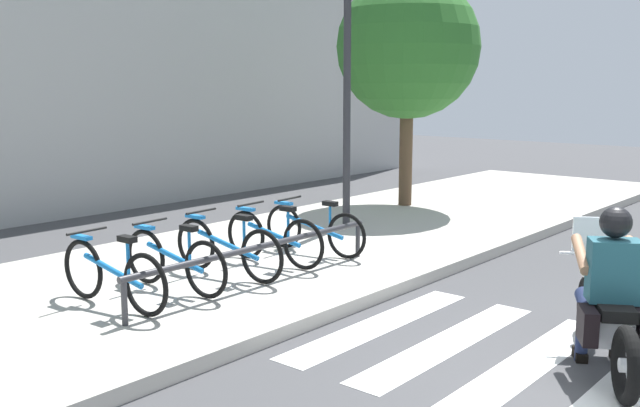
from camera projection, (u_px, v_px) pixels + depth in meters
name	position (u px, v px, depth m)	size (l,w,h in m)	color
ground_plane	(616.00, 396.00, 5.60)	(48.00, 48.00, 0.00)	#424244
sidewalk	(197.00, 277.00, 8.79)	(24.00, 4.40, 0.15)	#B7B2A8
crosswalk_stripe_2	(623.00, 388.00, 5.74)	(2.80, 0.40, 0.01)	white
crosswalk_stripe_3	(529.00, 363.00, 6.25)	(2.80, 0.40, 0.01)	white
crosswalk_stripe_4	(449.00, 342.00, 6.76)	(2.80, 0.40, 0.01)	white
crosswalk_stripe_5	(380.00, 324.00, 7.27)	(2.80, 0.40, 0.01)	white
motorcycle	(606.00, 316.00, 6.12)	(1.84, 1.16, 1.20)	black
rider	(610.00, 277.00, 5.98)	(0.77, 0.72, 1.43)	#1E4C59
bicycle_0	(113.00, 274.00, 7.28)	(0.48, 1.65, 0.78)	black
bicycle_1	(174.00, 260.00, 7.87)	(0.48, 1.61, 0.77)	black
bicycle_2	(227.00, 248.00, 8.46)	(0.48, 1.72, 0.77)	black
bicycle_3	(273.00, 237.00, 9.05)	(0.48, 1.59, 0.77)	black
bicycle_4	(314.00, 229.00, 9.64)	(0.48, 1.67, 0.74)	black
bike_rack	(260.00, 250.00, 8.10)	(3.74, 0.07, 0.49)	#333338
street_lamp	(347.00, 82.00, 11.26)	(0.28, 0.28, 4.00)	#2D2D33
tree_near_rack	(408.00, 48.00, 13.15)	(2.65, 2.65, 4.42)	brown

